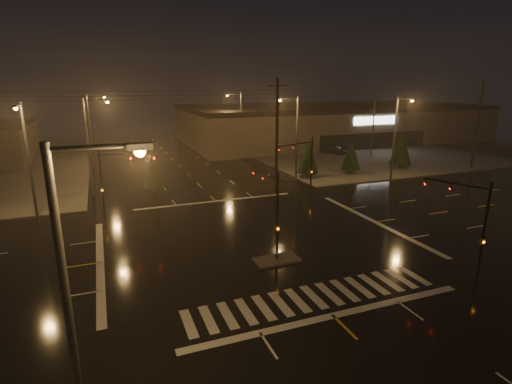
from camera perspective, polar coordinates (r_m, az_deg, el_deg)
ground at (r=30.40m, az=-0.12°, el=-6.83°), size 140.00×140.00×0.00m
sidewalk_ne at (r=70.07m, az=14.12°, el=5.44°), size 36.00×36.00×0.12m
median_island at (r=26.99m, az=2.99°, el=-9.65°), size 3.00×1.60×0.15m
crosswalk at (r=23.07m, az=8.24°, el=-14.60°), size 15.00×2.60×0.01m
stop_bar_near at (r=21.61m, az=10.95°, el=-16.96°), size 16.00×0.50×0.01m
stop_bar_far at (r=40.29m, az=-5.77°, el=-1.31°), size 16.00×0.50×0.01m
parking_lot at (r=71.52m, az=18.33°, el=5.30°), size 50.00×24.00×0.08m
retail_building at (r=85.56m, az=10.86°, el=9.88°), size 60.20×28.30×7.20m
signal_mast_median at (r=26.47m, az=2.27°, el=-1.62°), size 0.25×4.59×6.00m
signal_mast_ne at (r=42.08m, az=7.00°, el=4.67°), size 4.84×1.86×6.00m
signal_mast_nw at (r=37.21m, az=-19.79°, el=2.49°), size 4.84×1.86×6.00m
signal_mast_se at (r=27.36m, az=28.42°, el=-3.03°), size 1.55×3.87×6.00m
streetlight_0 at (r=12.64m, az=-24.14°, el=-12.58°), size 2.77×0.32×10.00m
streetlight_1 at (r=44.65m, az=-22.57°, el=6.85°), size 2.77×0.32×10.00m
streetlight_2 at (r=60.55m, az=-22.41°, el=8.78°), size 2.77×0.32×10.00m
streetlight_3 at (r=47.70m, az=5.54°, el=8.40°), size 2.77×0.32×10.00m
streetlight_4 at (r=66.08m, az=-2.38°, el=10.34°), size 2.77×0.32×10.00m
streetlight_5 at (r=38.33m, az=-29.88°, el=4.78°), size 0.32×2.77×10.00m
streetlight_6 at (r=49.70m, az=19.44°, el=7.88°), size 0.32×2.77×10.00m
utility_pole_1 at (r=44.50m, az=3.01°, el=8.38°), size 2.20×0.32×12.00m
utility_pole_2 at (r=63.01m, az=29.07°, el=8.53°), size 2.20×0.32×12.00m
conifer_0 at (r=49.83m, az=7.47°, el=5.05°), size 2.59×2.59×4.74m
conifer_1 at (r=53.11m, az=13.43°, el=5.28°), size 2.46×2.46×4.55m
conifer_2 at (r=58.40m, az=20.06°, el=5.98°), size 2.90×2.90×5.23m
conifer_3 at (r=43.76m, az=-14.43°, el=3.08°), size 2.40×2.40×4.45m
car_parked at (r=68.21m, az=11.22°, el=6.01°), size 3.42×5.26×1.66m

